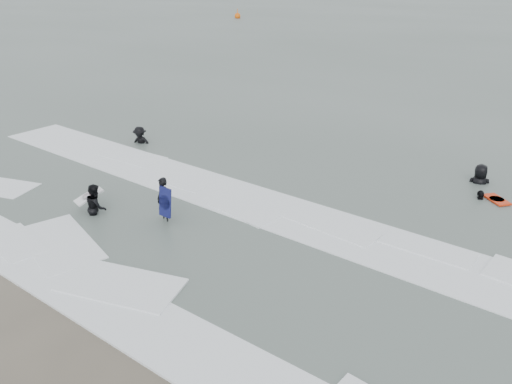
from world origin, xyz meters
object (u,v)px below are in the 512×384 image
Objects in this scene: surfer_wading at (97,214)px; surfer_right_near at (480,200)px; surfer_centre at (165,222)px; buoy at (238,16)px; surfer_breaker at (141,145)px; surfer_right_far at (479,184)px.

surfer_right_near is (9.86, 8.98, 0.00)m from surfer_wading.
surfer_right_near is (7.65, 7.98, 0.00)m from surfer_centre.
surfer_breaker is at bearing -54.48° from buoy.
surfer_breaker is (-6.72, 4.72, 0.00)m from surfer_centre.
surfer_centre is at bearing -122.50° from surfer_wading.
buoy is at bearing 104.16° from surfer_breaker.
surfer_wading is 73.11m from buoy.
surfer_breaker reaches higher than surfer_centre.
surfer_wading is at bearing -14.71° from surfer_right_near.
surfer_right_near is 0.92× the size of buoy.
buoy is at bearing -20.90° from surfer_wading.
surfer_breaker is 65.84m from buoy.
surfer_right_far reaches higher than surfer_wading.
buoy is (-52.16, 48.83, 0.42)m from surfer_right_far.
buoy is at bearing -100.76° from surfer_right_near.
surfer_breaker is 1.13× the size of surfer_right_near.
buoy is (-44.96, 58.31, 0.42)m from surfer_centre.
buoy is at bearing -66.83° from surfer_right_far.
surfer_right_far reaches higher than surfer_breaker.
surfer_breaker is at bearing 157.08° from surfer_centre.
buoy reaches higher than surfer_wading.
surfer_right_near is 72.81m from buoy.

